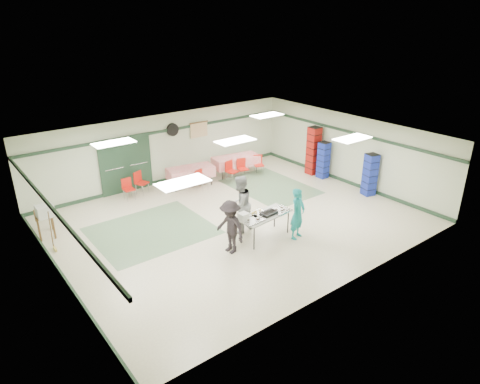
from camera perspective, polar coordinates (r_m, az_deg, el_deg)
floor at (r=13.96m, az=-0.59°, el=-3.76°), size 11.00×11.00×0.00m
ceiling at (r=12.97m, az=-0.64°, el=6.95°), size 11.00×11.00×0.00m
wall_back at (r=17.02m, az=-9.83°, el=5.79°), size 11.00×0.00×11.00m
wall_front at (r=10.50m, az=14.42°, el=-5.81°), size 11.00×0.00×11.00m
wall_left at (r=11.29m, az=-23.59°, el=-4.98°), size 0.00×9.00×9.00m
wall_right at (r=17.10m, az=14.34°, el=5.49°), size 0.00×9.00×9.00m
trim_back at (r=16.80m, az=-9.94°, el=8.05°), size 11.00×0.06×0.10m
baseboard_back at (r=17.41m, az=-9.50°, el=1.71°), size 11.00×0.06×0.12m
trim_left at (r=11.01m, az=-24.01°, el=-1.71°), size 0.06×9.00×0.10m
baseboard_left at (r=11.92m, az=-22.47°, el=-10.45°), size 0.06×9.00×0.12m
trim_right at (r=16.89m, az=14.50°, el=7.74°), size 0.06×9.00×0.10m
baseboard_right at (r=17.49m, az=13.87°, el=1.44°), size 0.06×9.00×0.12m
green_patch_a at (r=13.58m, az=-11.66°, el=-5.06°), size 3.50×3.00×0.01m
green_patch_b at (r=16.63m, az=4.00°, el=0.75°), size 2.50×3.50×0.01m
double_door_left at (r=16.21m, az=-16.50°, el=3.18°), size 0.90×0.06×2.10m
double_door_right at (r=16.55m, az=-13.46°, el=3.90°), size 0.90×0.06×2.10m
door_frame at (r=16.35m, az=-14.95°, el=3.52°), size 2.00×0.03×2.15m
wall_fan at (r=16.91m, az=-8.99°, el=8.21°), size 0.50×0.10×0.50m
scroll_banner at (r=17.55m, az=-5.50°, el=8.24°), size 0.80×0.02×0.60m
serving_table at (r=12.63m, az=3.37°, el=-3.23°), size 1.76×0.86×0.76m
sheet_tray_right at (r=12.86m, az=5.48°, el=-2.50°), size 0.65×0.52×0.02m
sheet_tray_mid at (r=12.61m, az=2.52°, el=-2.93°), size 0.59×0.47×0.02m
sheet_tray_left at (r=12.22m, az=1.70°, el=-3.82°), size 0.66×0.53×0.02m
baking_pan at (r=12.61m, az=3.86°, el=-2.82°), size 0.53×0.36×0.08m
foam_box_stack at (r=12.17m, az=0.47°, el=-3.34°), size 0.29×0.27×0.24m
volunteer_teal at (r=12.70m, az=7.70°, el=-2.88°), size 0.66×0.53×1.57m
volunteer_grey at (r=12.90m, az=-0.03°, el=-1.66°), size 1.01×0.86×1.80m
volunteer_dark at (r=11.84m, az=-1.31°, el=-4.69°), size 0.68×1.06×1.56m
dining_table_a at (r=17.73m, az=-0.53°, el=4.18°), size 2.04×1.15×0.77m
dining_table_b at (r=16.57m, az=-6.61°, el=2.66°), size 1.88×1.06×0.77m
chair_a at (r=17.24m, az=0.27°, el=3.43°), size 0.46×0.46×0.84m
chair_b at (r=16.92m, az=-1.25°, el=3.09°), size 0.47×0.47×0.86m
chair_c at (r=17.75m, az=2.45°, el=3.94°), size 0.50×0.50×0.82m
chair_d at (r=16.18m, az=-5.28°, el=1.90°), size 0.46×0.46×0.80m
chair_loose_a at (r=16.18m, az=-13.21°, el=1.51°), size 0.53×0.53×0.86m
chair_loose_b at (r=15.82m, az=-14.75°, el=0.68°), size 0.37×0.37×0.79m
crate_stack_blue_a at (r=17.58m, az=11.07°, el=4.19°), size 0.38×0.38×1.49m
crate_stack_red at (r=17.87m, az=9.76°, el=5.44°), size 0.45×0.45×1.99m
crate_stack_blue_b at (r=16.27m, az=16.94°, el=2.22°), size 0.49×0.49×1.58m
printer_table at (r=14.04m, az=-24.69°, el=-3.03°), size 0.62×0.84×0.74m
office_printer at (r=13.66m, az=-24.59°, el=-2.31°), size 0.47×0.42×0.37m
broom at (r=13.11m, az=-23.90°, el=-4.66°), size 0.08×0.20×1.22m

